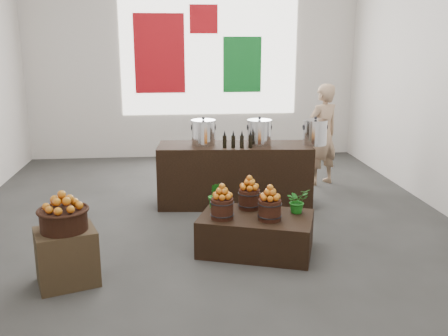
{
  "coord_description": "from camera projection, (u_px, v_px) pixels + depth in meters",
  "views": [
    {
      "loc": [
        -0.37,
        -5.77,
        2.15
      ],
      "look_at": [
        0.17,
        -0.4,
        0.75
      ],
      "focal_mm": 40.0,
      "sensor_mm": 36.0,
      "label": 1
    }
  ],
  "objects": [
    {
      "name": "stock_pot_left",
      "position": [
        203.0,
        133.0,
        6.46
      ],
      "size": [
        0.31,
        0.31,
        0.31
      ],
      "primitive_type": "cylinder",
      "color": "silver",
      "rests_on": "counter"
    },
    {
      "name": "back_wall",
      "position": [
        193.0,
        48.0,
        9.0
      ],
      "size": [
        6.0,
        0.04,
        4.0
      ],
      "primitive_type": "cube",
      "color": "beige",
      "rests_on": "ground"
    },
    {
      "name": "deco_red_upper",
      "position": [
        204.0,
        19.0,
        8.87
      ],
      "size": [
        0.5,
        0.04,
        0.5
      ],
      "primitive_type": "cube",
      "color": "#AE0D15",
      "rests_on": "back_wall"
    },
    {
      "name": "wicker_basket",
      "position": [
        64.0,
        220.0,
        4.38
      ],
      "size": [
        0.41,
        0.41,
        0.19
      ],
      "primitive_type": "cylinder",
      "color": "black",
      "rests_on": "crate"
    },
    {
      "name": "stock_pot_center",
      "position": [
        259.0,
        133.0,
        6.47
      ],
      "size": [
        0.31,
        0.31,
        0.31
      ],
      "primitive_type": "cylinder",
      "color": "silver",
      "rests_on": "counter"
    },
    {
      "name": "ground",
      "position": [
        207.0,
        219.0,
        6.13
      ],
      "size": [
        7.0,
        7.0,
        0.0
      ],
      "primitive_type": "plane",
      "color": "#383836",
      "rests_on": "ground"
    },
    {
      "name": "display_table",
      "position": [
        256.0,
        234.0,
        5.17
      ],
      "size": [
        1.3,
        1.03,
        0.39
      ],
      "primitive_type": "cube",
      "rotation": [
        0.0,
        0.0,
        -0.33
      ],
      "color": "black",
      "rests_on": "ground"
    },
    {
      "name": "apples_in_bucket_front_left",
      "position": [
        222.0,
        191.0,
        4.97
      ],
      "size": [
        0.17,
        0.17,
        0.15
      ],
      "primitive_type": null,
      "color": "#8E0407",
      "rests_on": "apple_bucket_front_left"
    },
    {
      "name": "crate",
      "position": [
        67.0,
        257.0,
        4.47
      ],
      "size": [
        0.62,
        0.57,
        0.51
      ],
      "primitive_type": "cube",
      "rotation": [
        0.0,
        0.0,
        0.34
      ],
      "color": "#473321",
      "rests_on": "ground"
    },
    {
      "name": "deco_green_right",
      "position": [
        242.0,
        65.0,
        9.14
      ],
      "size": [
        0.7,
        0.04,
        1.0
      ],
      "primitive_type": "cube",
      "color": "#106C24",
      "rests_on": "back_wall"
    },
    {
      "name": "deco_red_left",
      "position": [
        159.0,
        54.0,
        8.94
      ],
      "size": [
        0.9,
        0.04,
        1.4
      ],
      "primitive_type": "cube",
      "color": "#AE0D15",
      "rests_on": "back_wall"
    },
    {
      "name": "apples_in_basket",
      "position": [
        62.0,
        201.0,
        4.34
      ],
      "size": [
        0.32,
        0.32,
        0.17
      ],
      "primitive_type": null,
      "color": "#8E0407",
      "rests_on": "wicker_basket"
    },
    {
      "name": "apple_bucket_rear",
      "position": [
        249.0,
        199.0,
        5.31
      ],
      "size": [
        0.23,
        0.23,
        0.21
      ],
      "primitive_type": "cylinder",
      "color": "#38170F",
      "rests_on": "display_table"
    },
    {
      "name": "herb_garnish_left",
      "position": [
        215.0,
        195.0,
        5.32
      ],
      "size": [
        0.19,
        0.17,
        0.29
      ],
      "primitive_type": "imported",
      "rotation": [
        0.0,
        0.0,
        -0.36
      ],
      "color": "#166917",
      "rests_on": "display_table"
    },
    {
      "name": "apple_bucket_front_right",
      "position": [
        270.0,
        210.0,
        4.98
      ],
      "size": [
        0.23,
        0.23,
        0.21
      ],
      "primitive_type": "cylinder",
      "color": "#38170F",
      "rests_on": "display_table"
    },
    {
      "name": "shopper",
      "position": [
        322.0,
        135.0,
        7.47
      ],
      "size": [
        0.66,
        0.57,
        1.52
      ],
      "primitive_type": "imported",
      "rotation": [
        0.0,
        0.0,
        3.58
      ],
      "color": "tan",
      "rests_on": "ground"
    },
    {
      "name": "herb_garnish_right",
      "position": [
        297.0,
        201.0,
        5.18
      ],
      "size": [
        0.3,
        0.28,
        0.26
      ],
      "primitive_type": "imported",
      "rotation": [
        0.0,
        0.0,
        0.42
      ],
      "color": "#166917",
      "rests_on": "display_table"
    },
    {
      "name": "apples_in_bucket_rear",
      "position": [
        249.0,
        183.0,
        5.27
      ],
      "size": [
        0.17,
        0.17,
        0.15
      ],
      "primitive_type": null,
      "color": "#8E0407",
      "rests_on": "apple_bucket_rear"
    },
    {
      "name": "stock_pot_right",
      "position": [
        315.0,
        133.0,
        6.48
      ],
      "size": [
        0.31,
        0.31,
        0.31
      ],
      "primitive_type": "cylinder",
      "color": "silver",
      "rests_on": "counter"
    },
    {
      "name": "counter",
      "position": [
        235.0,
        175.0,
        6.61
      ],
      "size": [
        2.04,
        0.81,
        0.82
      ],
      "primitive_type": "cube",
      "rotation": [
        0.0,
        0.0,
        -0.09
      ],
      "color": "black",
      "rests_on": "ground"
    },
    {
      "name": "apples_in_bucket_front_right",
      "position": [
        270.0,
        193.0,
        4.93
      ],
      "size": [
        0.17,
        0.17,
        0.15
      ],
      "primitive_type": null,
      "color": "#8E0407",
      "rests_on": "apple_bucket_front_right"
    },
    {
      "name": "apple_bucket_front_left",
      "position": [
        222.0,
        209.0,
        5.01
      ],
      "size": [
        0.23,
        0.23,
        0.21
      ],
      "primitive_type": "cylinder",
      "color": "#38170F",
      "rests_on": "display_table"
    },
    {
      "name": "back_opening",
      "position": [
        209.0,
        48.0,
        9.01
      ],
      "size": [
        3.2,
        0.02,
        2.4
      ],
      "primitive_type": "cube",
      "color": "white",
      "rests_on": "back_wall"
    },
    {
      "name": "oil_cruets",
      "position": [
        235.0,
        139.0,
        6.28
      ],
      "size": [
        0.29,
        0.08,
        0.23
      ],
      "primitive_type": null,
      "rotation": [
        0.0,
        0.0,
        -0.09
      ],
      "color": "black",
      "rests_on": "counter"
    }
  ]
}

